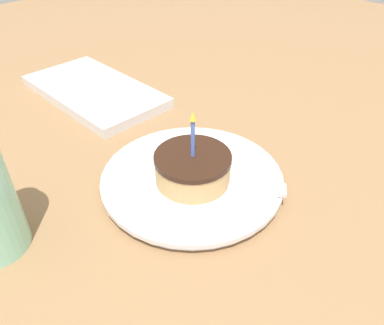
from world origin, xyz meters
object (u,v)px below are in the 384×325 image
(cake_slice, at_px, (196,169))
(plate, at_px, (192,179))
(fork, at_px, (232,185))
(marble_board, at_px, (94,91))

(cake_slice, bearing_deg, plate, 157.43)
(fork, distance_m, marble_board, 0.40)
(cake_slice, bearing_deg, fork, 29.80)
(plate, xyz_separation_m, cake_slice, (0.01, -0.01, 0.03))
(plate, distance_m, fork, 0.06)
(cake_slice, relative_size, fork, 0.73)
(fork, height_order, marble_board, fork)
(plate, bearing_deg, marble_board, 170.34)
(cake_slice, height_order, fork, cake_slice)
(cake_slice, distance_m, marble_board, 0.36)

